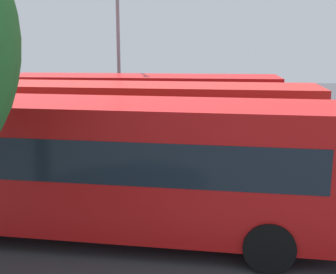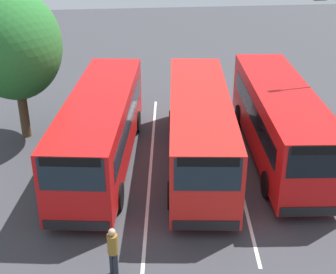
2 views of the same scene
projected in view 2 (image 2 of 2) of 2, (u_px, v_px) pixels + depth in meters
ground_plane at (192, 160)px, 20.98m from camera, size 69.88×69.88×0.00m
bus_far_left at (101, 127)px, 19.94m from camera, size 10.74×3.95×3.14m
bus_center_left at (199, 127)px, 19.94m from camera, size 10.71×3.64×3.14m
bus_center_right at (280, 120)px, 20.66m from camera, size 10.67×3.29×3.14m
pedestrian at (113, 248)px, 14.06m from camera, size 0.44×0.44×1.69m
depot_tree at (14, 45)px, 21.28m from camera, size 4.72×4.25×6.98m
lane_stripe_outer_left at (151, 162)px, 20.81m from camera, size 14.26×1.74×0.01m
lane_stripe_inner_left at (233, 158)px, 21.16m from camera, size 14.26×1.74×0.01m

